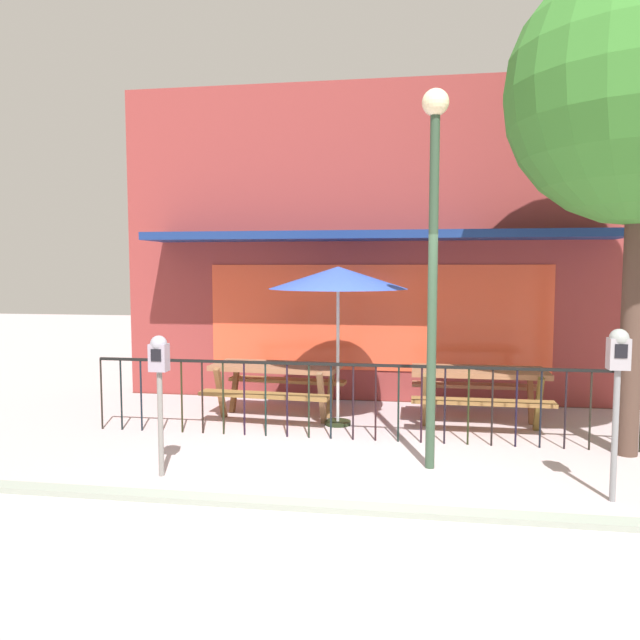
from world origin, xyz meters
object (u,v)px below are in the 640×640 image
picnic_table_right (479,381)px  parking_meter_near (159,368)px  patio_umbrella (338,279)px  parking_meter_far (618,369)px  street_lamp (434,225)px  picnic_table_left (276,376)px

picnic_table_right → parking_meter_near: (-3.45, -2.60, 0.52)m
patio_umbrella → parking_meter_far: 3.77m
patio_umbrella → parking_meter_near: size_ratio=1.48×
patio_umbrella → parking_meter_near: bearing=-123.7°
picnic_table_right → parking_meter_near: parking_meter_near is taller
parking_meter_near → street_lamp: (2.76, 0.68, 1.46)m
parking_meter_far → street_lamp: (-1.65, 0.70, 1.36)m
street_lamp → parking_meter_near: bearing=-166.1°
parking_meter_far → parking_meter_near: bearing=179.8°
patio_umbrella → street_lamp: size_ratio=0.54×
picnic_table_right → parking_meter_far: (0.95, -2.62, 0.63)m
patio_umbrella → street_lamp: street_lamp is taller
picnic_table_left → parking_meter_far: (3.78, -2.60, 0.63)m
parking_meter_far → picnic_table_right: bearing=110.0°
picnic_table_right → parking_meter_near: size_ratio=1.23×
picnic_table_right → patio_umbrella: 2.37m
picnic_table_right → parking_meter_far: parking_meter_far is taller
parking_meter_far → patio_umbrella: bearing=140.6°
parking_meter_far → street_lamp: street_lamp is taller
picnic_table_left → picnic_table_right: 2.83m
parking_meter_near → street_lamp: 3.20m
patio_umbrella → street_lamp: 2.12m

